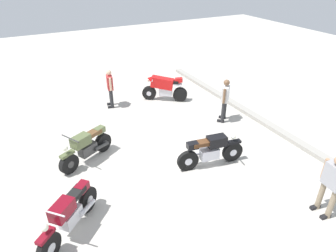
{
  "coord_description": "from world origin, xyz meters",
  "views": [
    {
      "loc": [
        6.59,
        -3.08,
        5.45
      ],
      "look_at": [
        -0.73,
        0.72,
        0.75
      ],
      "focal_mm": 31.81,
      "sensor_mm": 36.0,
      "label": 1
    }
  ],
  "objects": [
    {
      "name": "motorcycle_red_sportbike",
      "position": [
        -4.02,
        2.25,
        0.59
      ],
      "size": [
        1.27,
        1.71,
        1.14
      ],
      "rotation": [
        0.0,
        0.0,
        4.11
      ],
      "color": "black",
      "rests_on": "ground"
    },
    {
      "name": "person_in_red_shirt",
      "position": [
        -4.49,
        0.03,
        0.88
      ],
      "size": [
        0.62,
        0.38,
        1.57
      ],
      "rotation": [
        0.0,
        0.0,
        4.52
      ],
      "color": "#262628",
      "rests_on": "ground"
    },
    {
      "name": "motorcycle_olive_vintage",
      "position": [
        -1.12,
        -1.83,
        0.49
      ],
      "size": [
        1.08,
        1.79,
        1.07
      ],
      "rotation": [
        0.0,
        0.0,
        5.21
      ],
      "color": "black",
      "rests_on": "ground"
    },
    {
      "name": "ground_plane",
      "position": [
        0.0,
        0.0,
        0.0
      ],
      "size": [
        40.0,
        40.0,
        0.0
      ],
      "primitive_type": "plane",
      "color": "#B7B2A8"
    },
    {
      "name": "curb_edge",
      "position": [
        0.0,
        4.6,
        0.07
      ],
      "size": [
        14.0,
        0.3,
        0.15
      ],
      "primitive_type": "cube",
      "color": "#9C978F",
      "rests_on": "ground"
    },
    {
      "name": "motorcycle_black_cruiser",
      "position": [
        0.78,
        1.35,
        0.52
      ],
      "size": [
        0.76,
        2.08,
        1.09
      ],
      "rotation": [
        0.0,
        0.0,
        1.41
      ],
      "color": "black",
      "rests_on": "ground"
    },
    {
      "name": "person_in_gray_shirt",
      "position": [
        3.63,
        2.7,
        0.95
      ],
      "size": [
        0.65,
        0.35,
        1.67
      ],
      "rotation": [
        0.0,
        0.0,
        4.6
      ],
      "color": "gray",
      "rests_on": "ground"
    },
    {
      "name": "motorcycle_maroon_cruiser",
      "position": [
        1.4,
        -2.84,
        0.52
      ],
      "size": [
        1.54,
        1.59,
        1.09
      ],
      "rotation": [
        0.0,
        0.0,
        5.48
      ],
      "color": "black",
      "rests_on": "ground"
    },
    {
      "name": "person_in_white_shirt",
      "position": [
        -1.32,
        3.4,
        0.93
      ],
      "size": [
        0.53,
        0.55,
        1.65
      ],
      "rotation": [
        0.0,
        0.0,
        3.88
      ],
      "color": "#262628",
      "rests_on": "ground"
    }
  ]
}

